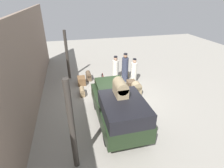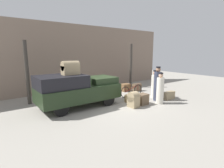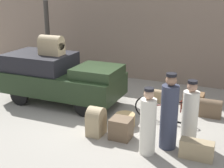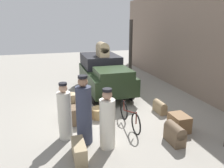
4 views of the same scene
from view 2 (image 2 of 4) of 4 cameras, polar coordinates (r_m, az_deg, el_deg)
The scene contains 17 objects.
ground_plane at distance 9.36m, azimuth -0.24°, elevation -6.04°, with size 30.00×30.00×0.00m, color gray.
station_building_facade at distance 12.48m, azimuth -11.67°, elevation 8.38°, with size 16.00×0.15×4.50m.
canopy_pillar_left at distance 9.77m, azimuth -25.98°, elevation 3.28°, with size 0.19×0.19×3.23m.
canopy_pillar_right at distance 13.15m, azimuth 6.19°, elevation 5.86°, with size 0.19×0.19×3.23m.
truck at distance 8.59m, azimuth -11.51°, elevation -1.59°, with size 3.91×1.75×1.61m.
bicycle at distance 10.60m, azimuth 6.44°, elevation -2.23°, with size 1.71×0.04×0.70m.
wicker_basket at distance 9.53m, azimuth 5.68°, elevation -4.73°, with size 0.55×0.55×0.34m.
porter_standing_middle at distance 9.89m, azimuth 14.64°, elevation -0.35°, with size 0.41×0.41×1.88m.
porter_lifting_near_truck at distance 9.34m, azimuth 15.45°, elevation -1.78°, with size 0.37×0.37×1.62m.
conductor_in_dark_uniform at distance 10.55m, azimuth 13.75°, elevation -0.37°, with size 0.40×0.40×1.61m.
trunk_barrel_dark at distance 12.05m, azimuth 8.08°, elevation -1.00°, with size 0.65×0.31×0.55m.
trunk_wicker_pale at distance 8.55m, azimuth 7.01°, elevation -5.00°, with size 0.40×0.51×0.78m.
trunk_umber_medium at distance 11.28m, azimuth -1.14°, elevation -2.03°, with size 0.62×0.26×0.43m.
suitcase_small_leather at distance 10.45m, azimuth 18.12°, elevation -3.56°, with size 0.76×0.29×0.44m.
suitcase_black_upright at distance 9.10m, azimuth 9.83°, elevation -4.89°, with size 0.53×0.48×0.55m.
suitcase_tan_flat at distance 12.03m, azimuth 4.32°, elevation -1.12°, with size 0.63×0.47×0.50m.
trunk_on_truck_roof at distance 8.33m, azimuth -13.41°, elevation 5.15°, with size 0.78×0.45×0.64m.
Camera 2 is at (-5.38, -7.18, 2.66)m, focal length 28.00 mm.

